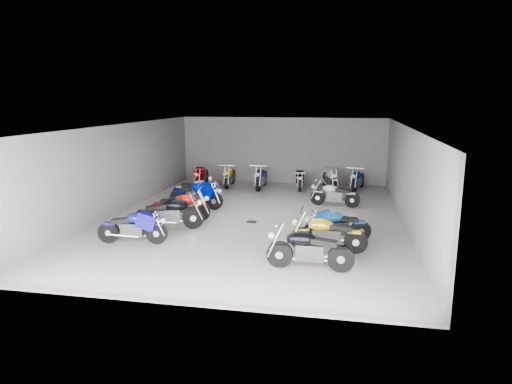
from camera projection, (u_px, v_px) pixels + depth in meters
ground at (255, 218)px, 15.92m from camera, size 14.00×14.00×0.00m
wall_back at (282, 151)px, 22.33m from camera, size 10.00×0.10×3.20m
wall_left at (120, 169)px, 16.54m from camera, size 0.10×14.00×3.20m
wall_right at (407, 178)px, 14.66m from camera, size 0.10×14.00×3.20m
ceiling at (254, 125)px, 15.27m from camera, size 10.00×14.00×0.04m
drain_grate at (252, 222)px, 15.44m from camera, size 0.32×0.32×0.01m
motorcycle_left_b at (133, 227)px, 13.08m from camera, size 2.02×0.48×0.89m
motorcycle_left_c at (169, 213)px, 14.44m from camera, size 2.13×1.02×0.99m
motorcycle_left_d at (180, 206)px, 15.49m from camera, size 2.10×0.56×0.93m
motorcycle_left_e at (197, 195)px, 17.26m from camera, size 2.16×0.48×0.95m
motorcycle_left_f at (196, 189)px, 18.59m from camera, size 1.95×0.39×0.86m
motorcycle_right_a at (309, 249)px, 11.07m from camera, size 2.15×0.42×0.95m
motorcycle_right_b at (328, 234)px, 12.37m from camera, size 2.09×0.40×0.92m
motorcycle_right_c at (336, 226)px, 13.24m from camera, size 1.96×0.67×0.88m
motorcycle_right_f at (334, 195)px, 17.62m from camera, size 1.92×0.46×0.85m
motorcycle_back_a at (202, 176)px, 21.80m from camera, size 0.41×2.00×0.88m
motorcycle_back_b at (230, 176)px, 21.61m from camera, size 0.43×2.04×0.89m
motorcycle_back_c at (261, 178)px, 21.10m from camera, size 0.41×2.14×0.94m
motorcycle_back_d at (299, 179)px, 20.99m from camera, size 0.45×1.89×0.83m
motorcycle_back_e at (330, 179)px, 20.83m from camera, size 0.74×2.04×0.92m
motorcycle_back_f at (358, 179)px, 20.75m from camera, size 0.62×2.01×0.90m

